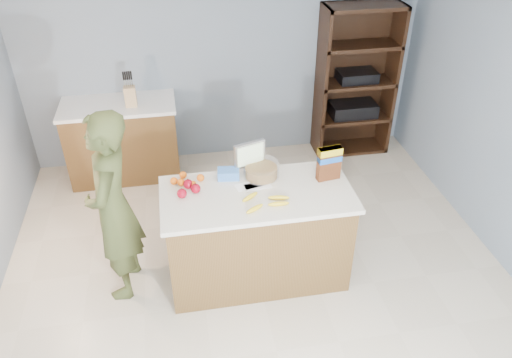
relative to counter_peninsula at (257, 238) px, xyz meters
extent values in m
cube|color=beige|center=(0.00, -0.30, -0.42)|extent=(4.50, 5.00, 0.02)
cube|color=gray|center=(0.00, 2.20, 0.83)|extent=(4.50, 0.02, 2.50)
cube|color=brown|center=(0.00, 0.00, 0.01)|extent=(1.50, 0.70, 0.86)
cube|color=silver|center=(0.00, 0.00, 0.46)|extent=(1.56, 0.76, 0.04)
cube|color=black|center=(0.00, 0.00, -0.37)|extent=(1.46, 0.66, 0.10)
cube|color=brown|center=(-1.20, 1.90, 0.01)|extent=(1.20, 0.60, 0.86)
cube|color=white|center=(-1.20, 1.90, 0.46)|extent=(1.24, 0.62, 0.04)
cube|color=black|center=(1.55, 2.18, 0.48)|extent=(0.90, 0.04, 1.80)
cube|color=black|center=(1.12, 2.00, 0.48)|extent=(0.04, 0.40, 1.80)
cube|color=black|center=(1.98, 2.00, 0.48)|extent=(0.04, 0.40, 1.80)
cube|color=black|center=(1.55, 2.00, -0.40)|extent=(0.90, 0.40, 0.04)
cube|color=black|center=(1.55, 2.00, 0.03)|extent=(0.90, 0.40, 0.04)
cube|color=black|center=(1.55, 2.00, 0.48)|extent=(0.90, 0.40, 0.04)
cube|color=black|center=(1.55, 2.00, 0.93)|extent=(0.90, 0.40, 0.04)
cube|color=black|center=(1.55, 2.00, 1.36)|extent=(0.90, 0.40, 0.04)
cube|color=black|center=(1.55, 2.00, 0.13)|extent=(0.55, 0.32, 0.16)
cube|color=black|center=(1.55, 2.00, 0.56)|extent=(0.45, 0.30, 0.12)
imported|color=#3E4721|center=(-1.15, 0.07, 0.42)|extent=(0.47, 0.66, 1.68)
cube|color=tan|center=(-1.04, 1.82, 0.59)|extent=(0.12, 0.10, 0.22)
cylinder|color=black|center=(-1.08, 1.82, 0.75)|extent=(0.02, 0.02, 0.09)
cylinder|color=black|center=(-1.06, 1.82, 0.75)|extent=(0.02, 0.02, 0.09)
cylinder|color=black|center=(-1.04, 1.82, 0.75)|extent=(0.02, 0.02, 0.09)
cylinder|color=black|center=(-1.02, 1.82, 0.75)|extent=(0.02, 0.02, 0.09)
cylinder|color=black|center=(-1.00, 1.82, 0.75)|extent=(0.02, 0.02, 0.09)
cube|color=white|center=(-0.05, 0.11, 0.49)|extent=(0.24, 0.16, 0.00)
cube|color=white|center=(0.02, 0.09, 0.49)|extent=(0.23, 0.13, 0.00)
ellipsoid|color=yellow|center=(-0.07, -0.07, 0.50)|extent=(0.16, 0.13, 0.04)
ellipsoid|color=yellow|center=(-0.06, -0.23, 0.50)|extent=(0.17, 0.12, 0.04)
ellipsoid|color=yellow|center=(0.15, -0.12, 0.50)|extent=(0.17, 0.07, 0.04)
ellipsoid|color=yellow|center=(0.13, -0.20, 0.50)|extent=(0.17, 0.04, 0.04)
sphere|color=maroon|center=(-0.54, 0.16, 0.52)|extent=(0.08, 0.08, 0.08)
sphere|color=maroon|center=(-0.49, 0.09, 0.52)|extent=(0.08, 0.08, 0.08)
sphere|color=maroon|center=(-0.60, 0.04, 0.52)|extent=(0.08, 0.08, 0.08)
sphere|color=orange|center=(-0.60, 0.21, 0.52)|extent=(0.06, 0.06, 0.06)
sphere|color=orange|center=(-0.57, 0.32, 0.52)|extent=(0.06, 0.06, 0.06)
sphere|color=orange|center=(-0.50, 0.16, 0.52)|extent=(0.06, 0.06, 0.06)
sphere|color=orange|center=(-0.43, 0.25, 0.52)|extent=(0.06, 0.06, 0.06)
sphere|color=orange|center=(-0.65, 0.24, 0.52)|extent=(0.06, 0.06, 0.06)
sphere|color=orange|center=(-0.55, 0.18, 0.52)|extent=(0.06, 0.06, 0.06)
cube|color=blue|center=(-0.20, 0.26, 0.52)|extent=(0.19, 0.14, 0.08)
cylinder|color=#267219|center=(0.08, 0.23, 0.53)|extent=(0.27, 0.27, 0.09)
cylinder|color=white|center=(0.08, 0.23, 0.55)|extent=(0.30, 0.30, 0.13)
cylinder|color=silver|center=(-0.01, 0.33, 0.49)|extent=(0.12, 0.12, 0.01)
cylinder|color=silver|center=(-0.01, 0.33, 0.52)|extent=(0.02, 0.02, 0.05)
cube|color=silver|center=(-0.01, 0.33, 0.66)|extent=(0.28, 0.12, 0.22)
cube|color=yellow|center=(0.00, 0.31, 0.66)|extent=(0.23, 0.08, 0.18)
cube|color=#592B14|center=(0.62, 0.10, 0.63)|extent=(0.21, 0.10, 0.30)
cube|color=yellow|center=(0.62, 0.10, 0.75)|extent=(0.21, 0.10, 0.06)
cube|color=blue|center=(0.62, 0.10, 0.68)|extent=(0.21, 0.10, 0.05)
camera|label=1|loc=(-0.59, -3.22, 2.83)|focal=35.00mm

